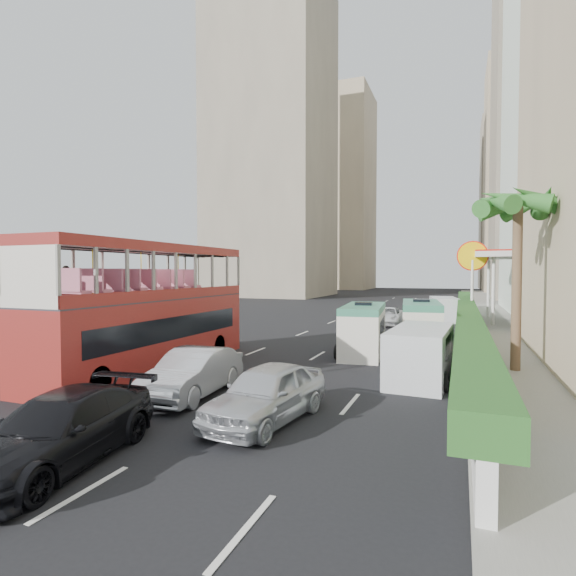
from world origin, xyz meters
The scene contains 20 objects.
ground_plane centered at (0.00, 0.00, 0.00)m, with size 200.00×200.00×0.00m, color black.
double_decker_bus centered at (-6.00, 0.00, 2.53)m, with size 2.50×11.00×5.06m, color maroon.
car_silver_lane_a centered at (-2.05, -2.92, 0.00)m, with size 1.56×4.46×1.47m, color silver.
car_silver_lane_b centered at (1.10, -4.32, 0.00)m, with size 1.77×4.40×1.50m, color silver.
car_black centered at (-1.78, -8.23, 0.00)m, with size 1.98×4.87×1.41m, color black.
van_asset centered at (0.75, 18.71, 0.00)m, with size 2.15×4.65×1.29m, color silver.
minibus_near centered at (1.50, 6.28, 1.17)m, with size 1.76×5.29×2.35m, color silver.
minibus_far centered at (3.95, 8.86, 1.20)m, with size 1.81×5.43×2.41m, color silver.
panel_van_near centered at (4.49, 1.88, 0.95)m, with size 1.90×4.75×1.90m, color silver.
panel_van_far centered at (4.59, 23.26, 0.94)m, with size 1.88×4.71×1.88m, color silver.
sidewalk centered at (9.00, 25.00, 0.09)m, with size 6.00×120.00×0.18m, color #99968C.
kerb_wall centered at (6.20, 14.00, 0.68)m, with size 0.30×44.00×1.00m, color silver.
hedge centered at (6.20, 14.00, 1.53)m, with size 1.10×44.00×0.70m, color #2D6626.
palm_tree centered at (7.80, 4.00, 3.38)m, with size 0.36×0.36×6.40m, color brown.
shell_station centered at (10.00, 23.00, 2.75)m, with size 6.50×8.00×5.50m, color silver.
tower_mid centered at (18.00, 58.00, 25.00)m, with size 16.00×16.00×50.00m, color gray.
tower_far_a centered at (17.00, 82.00, 22.00)m, with size 14.00×14.00×44.00m, color tan.
tower_far_b centered at (17.00, 104.00, 20.00)m, with size 14.00×14.00×40.00m, color gray.
tower_left_a centered at (-24.00, 55.00, 26.00)m, with size 18.00×18.00×52.00m, color gray.
tower_left_b centered at (-22.00, 90.00, 23.00)m, with size 16.00×16.00×46.00m, color tan.
Camera 1 is at (5.81, -14.98, 3.91)m, focal length 28.00 mm.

